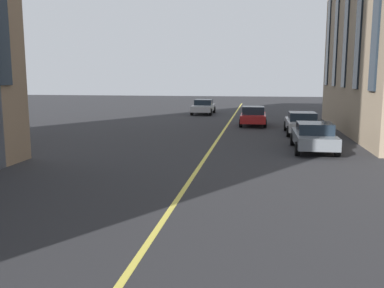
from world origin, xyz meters
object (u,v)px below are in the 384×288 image
Objects in this scene: car_grey_mid at (314,136)px; car_silver_oncoming at (302,123)px; car_red_trailing at (253,116)px; car_silver_near at (203,107)px.

car_grey_mid and car_silver_oncoming have the same top height.
car_red_trailing is at bearing 16.57° from car_grey_mid.
car_red_trailing is (10.19, 3.03, -0.00)m from car_grey_mid.
car_silver_near is (8.83, 4.80, 0.00)m from car_red_trailing.
car_grey_mid is 1.13× the size of car_red_trailing.
car_silver_near is at bearing 28.54° from car_red_trailing.
car_grey_mid is 20.57m from car_silver_near.
car_grey_mid is at bearing -163.43° from car_red_trailing.
car_silver_oncoming is at bearing -148.86° from car_silver_near.
car_grey_mid is at bearing -157.61° from car_silver_near.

